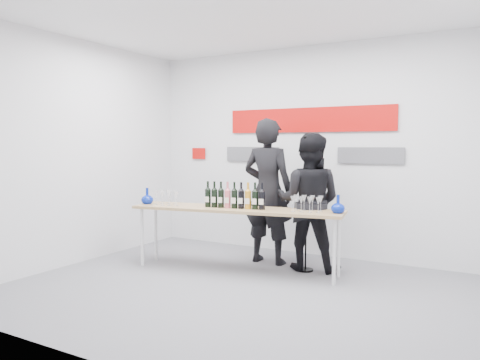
% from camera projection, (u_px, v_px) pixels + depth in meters
% --- Properties ---
extents(ground, '(5.00, 5.00, 0.00)m').
position_uv_depth(ground, '(240.00, 290.00, 5.13)').
color(ground, slate).
rests_on(ground, ground).
extents(back_wall, '(5.00, 0.04, 3.00)m').
position_uv_depth(back_wall, '(308.00, 151.00, 6.75)').
color(back_wall, silver).
rests_on(back_wall, ground).
extents(signage, '(3.38, 0.02, 0.79)m').
position_uv_depth(signage, '(304.00, 130.00, 6.73)').
color(signage, '#BB0B08').
rests_on(signage, back_wall).
extents(tasting_table, '(2.74, 0.99, 0.80)m').
position_uv_depth(tasting_table, '(236.00, 213.00, 5.86)').
color(tasting_table, tan).
rests_on(tasting_table, ground).
extents(wine_bottles, '(0.80, 0.21, 0.33)m').
position_uv_depth(wine_bottles, '(234.00, 195.00, 5.82)').
color(wine_bottles, black).
rests_on(wine_bottles, tasting_table).
extents(decanter_left, '(0.16, 0.16, 0.21)m').
position_uv_depth(decanter_left, '(147.00, 196.00, 6.26)').
color(decanter_left, '#081F95').
rests_on(decanter_left, tasting_table).
extents(decanter_right, '(0.16, 0.16, 0.21)m').
position_uv_depth(decanter_right, '(338.00, 204.00, 5.40)').
color(decanter_right, '#081F95').
rests_on(decanter_right, tasting_table).
extents(glasses_left, '(0.39, 0.26, 0.18)m').
position_uv_depth(glasses_left, '(167.00, 198.00, 6.16)').
color(glasses_left, silver).
rests_on(glasses_left, tasting_table).
extents(glasses_right, '(0.39, 0.27, 0.18)m').
position_uv_depth(glasses_right, '(307.00, 204.00, 5.54)').
color(glasses_right, silver).
rests_on(glasses_right, tasting_table).
extents(presenter_left, '(0.71, 0.47, 1.94)m').
position_uv_depth(presenter_left, '(268.00, 191.00, 6.27)').
color(presenter_left, black).
rests_on(presenter_left, ground).
extents(presenter_right, '(0.94, 0.78, 1.74)m').
position_uv_depth(presenter_right, '(309.00, 202.00, 5.95)').
color(presenter_right, black).
rests_on(presenter_right, ground).
extents(mic_stand, '(0.20, 0.20, 1.71)m').
position_uv_depth(mic_stand, '(306.00, 230.00, 5.89)').
color(mic_stand, black).
rests_on(mic_stand, ground).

